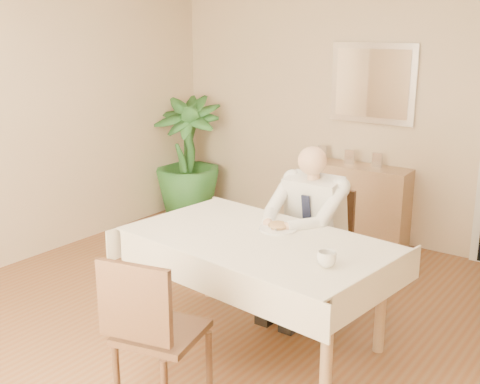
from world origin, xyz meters
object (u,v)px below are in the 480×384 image
Objects in this scene: potted_palm at (188,157)px; sideboard at (359,204)px; dining_table at (258,250)px; coffee_mug at (327,259)px; seated_man at (304,223)px; chair_near at (151,326)px; chair_far at (322,238)px.

sideboard is at bearing 8.60° from potted_palm.
coffee_mug is (0.59, -0.16, 0.13)m from dining_table.
dining_table is 16.05× the size of coffee_mug.
potted_palm is (-2.28, 1.93, -0.01)m from dining_table.
sideboard is at bearing 110.71° from coffee_mug.
sideboard is 0.73× the size of potted_palm.
seated_man reaches higher than dining_table.
potted_palm is at bearing -174.08° from sideboard.
chair_near reaches higher than sideboard.
potted_palm is (-2.24, 2.88, 0.15)m from chair_near.
dining_table is 1.37× the size of potted_palm.
chair_far reaches higher than coffee_mug.
seated_man is 2.64m from potted_palm.
sideboard is (-0.31, 1.34, -0.11)m from chair_far.
seated_man is (0.04, 1.55, 0.18)m from chair_near.
chair_far is 1.24m from coffee_mug.
seated_man is at bearing 74.80° from chair_near.
dining_table is 1.89× the size of sideboard.
coffee_mug reaches higher than dining_table.
coffee_mug is at bearing -36.05° from potted_palm.
chair_far is 7.73× the size of coffee_mug.
chair_near is 0.95× the size of sideboard.
seated_man reaches higher than coffee_mug.
coffee_mug is 3.55m from potted_palm.
potted_palm reaches higher than sideboard.
dining_table is 0.90m from chair_far.
chair_far is 0.91× the size of sideboard.
chair_far is at bearing 90.00° from seated_man.
seated_man is (0.00, -0.29, 0.20)m from chair_far.
chair_near is 8.07× the size of coffee_mug.
seated_man is at bearing 127.92° from coffee_mug.
seated_man is 0.94× the size of potted_palm.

